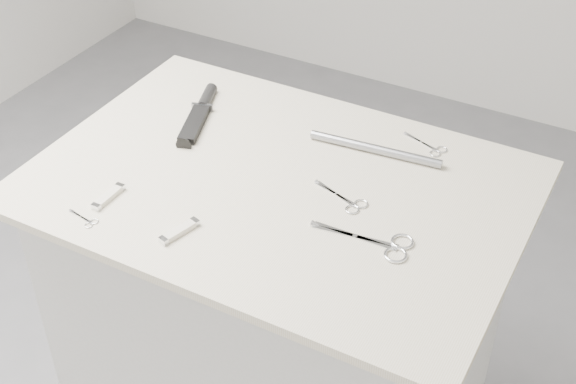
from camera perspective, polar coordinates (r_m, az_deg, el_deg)
The scene contains 10 objects.
plinth at distance 1.96m, azimuth -0.63°, elevation -10.31°, with size 0.90×0.60×0.90m, color silver.
display_board at distance 1.65m, azimuth -0.74°, elevation 0.49°, with size 1.00×0.70×0.02m, color beige.
large_shears at distance 1.50m, azimuth 6.78°, elevation -3.69°, with size 0.19×0.08×0.01m.
embroidery_scissors_a at distance 1.59m, azimuth 4.27°, elevation -0.67°, with size 0.13×0.07×0.00m.
embroidery_scissors_b at distance 1.77m, azimuth 10.10°, elevation 3.15°, with size 0.11×0.06×0.00m.
tiny_scissors at distance 1.59m, azimuth -14.19°, elevation -1.93°, with size 0.07×0.03×0.00m.
sheathed_knife at distance 1.86m, azimuth -6.26°, elevation 5.71°, with size 0.11×0.23×0.03m.
pocket_knife_a at distance 1.63m, azimuth -12.65°, elevation -0.33°, with size 0.02×0.09×0.01m.
pocket_knife_b at distance 1.52m, azimuth -7.72°, elevation -2.77°, with size 0.04×0.09×0.01m.
metal_rail at distance 1.73m, azimuth 6.22°, elevation 3.06°, with size 0.02×0.02×0.29m, color gray.
Camera 1 is at (0.64, -1.15, 1.90)m, focal length 50.00 mm.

